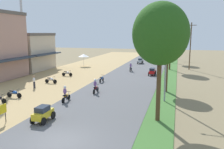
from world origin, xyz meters
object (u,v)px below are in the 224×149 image
Objects in this scene: streetlamp_near at (166,56)px; car_sedan_red at (152,71)px; median_tree_second at (167,51)px; parked_motorbike_fourth at (67,73)px; pedestrian_on_shoulder at (34,81)px; median_tree_third at (171,31)px; median_tree_fourth at (173,33)px; parked_motorbike_third at (51,80)px; vendor_umbrella at (84,55)px; median_tree_nearest at (161,34)px; motorbike_ahead_third at (102,79)px; street_signboard at (0,111)px; motorbike_foreground_rider at (66,94)px; motorbike_ahead_fourth at (131,67)px; car_sedan_silver at (140,61)px; car_hatchback_yellow at (43,113)px; parked_motorbike_second at (14,93)px; motorbike_ahead_second at (96,86)px; utility_pole_near at (190,45)px; streetlamp_mid at (174,43)px.

car_sedan_red is at bearing 100.86° from streetlamp_near.
parked_motorbike_fourth is at bearing 159.81° from median_tree_second.
pedestrian_on_shoulder is at bearing -91.06° from parked_motorbike_fourth.
median_tree_third is 1.08× the size of median_tree_fourth.
parked_motorbike_third is 17.26m from vendor_umbrella.
median_tree_fourth is at bearing 90.13° from median_tree_second.
median_tree_nearest is 5.05× the size of motorbike_ahead_third.
street_signboard is 0.83× the size of motorbike_foreground_rider.
median_tree_second is 15.24m from motorbike_ahead_fourth.
parked_motorbike_third is 15.39m from motorbike_ahead_fourth.
median_tree_second reaches higher than car_sedan_silver.
vendor_umbrella is 1.26× the size of car_hatchback_yellow.
parked_motorbike_second is 0.90× the size of car_hatchback_yellow.
car_sedan_red is 1.26× the size of motorbike_ahead_second.
utility_pole_near reaches higher than vendor_umbrella.
utility_pole_near is (3.40, 18.78, -0.21)m from median_tree_second.
car_sedan_red is at bearing 70.32° from street_signboard.
median_tree_second is (15.35, 7.24, 4.25)m from parked_motorbike_second.
vendor_umbrella is 20.35m from pedestrian_on_shoulder.
motorbike_foreground_rider is (-12.76, -25.95, -3.74)m from utility_pole_near.
car_hatchback_yellow is at bearing -88.89° from motorbike_ahead_third.
median_tree_nearest reaches higher than motorbike_foreground_rider.
utility_pole_near reaches higher than motorbike_ahead_fourth.
parked_motorbike_fourth is 0.25× the size of streetlamp_mid.
pedestrian_on_shoulder is at bearing -119.55° from motorbike_ahead_fourth.
motorbike_ahead_second is (-5.00, -13.43, 0.11)m from car_sedan_red.
vendor_umbrella reaches higher than motorbike_foreground_rider.
vendor_umbrella reaches higher than street_signboard.
car_hatchback_yellow is (-12.03, -31.19, -3.85)m from utility_pole_near.
parked_motorbike_second is 1.00× the size of motorbike_foreground_rider.
motorbike_ahead_second is (-11.07, -21.86, -3.74)m from utility_pole_near.
parked_motorbike_third is 0.90× the size of car_hatchback_yellow.
parked_motorbike_second is 1.00× the size of parked_motorbike_third.
car_sedan_red reaches higher than parked_motorbike_fourth.
car_sedan_red is (-2.78, -26.49, -3.55)m from streetlamp_mid.
parked_motorbike_fourth is 1.00× the size of motorbike_ahead_third.
median_tree_fourth is 33.23m from motorbike_ahead_second.
vendor_umbrella is at bearing 135.58° from median_tree_second.
vendor_umbrella reaches higher than parked_motorbike_fourth.
median_tree_third is 4.61× the size of car_hatchback_yellow.
car_sedan_red is 1.26× the size of motorbike_foreground_rider.
streetlamp_mid is at bearing 47.68° from vendor_umbrella.
utility_pole_near is 12.41m from car_sedan_silver.
median_tree_fourth is 32.93m from streetlamp_near.
motorbike_ahead_second is at bearing -158.10° from median_tree_second.
car_sedan_silver is (4.42, 38.37, -0.37)m from street_signboard.
car_sedan_red is at bearing 19.37° from parked_motorbike_fourth.
motorbike_foreground_rider is (-2.47, -31.70, 0.11)m from car_sedan_silver.
car_sedan_red is (15.00, -6.97, -1.57)m from vendor_umbrella.
motorbike_ahead_second is 6.10m from motorbike_ahead_third.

